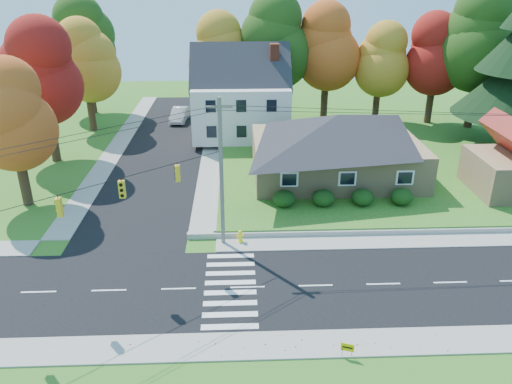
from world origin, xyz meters
TOP-DOWN VIEW (x-y plane):
  - ground at (0.00, 0.00)m, footprint 120.00×120.00m
  - road_main at (0.00, 0.00)m, footprint 90.00×8.00m
  - road_cross at (-8.00, 26.00)m, footprint 8.00×44.00m
  - sidewalk_north at (0.00, 5.00)m, footprint 90.00×2.00m
  - sidewalk_south at (0.00, -5.00)m, footprint 90.00×2.00m
  - lawn at (13.00, 21.00)m, footprint 30.00×30.00m
  - ranch_house at (8.00, 16.00)m, footprint 14.60×10.60m
  - colonial_house at (0.04, 28.00)m, footprint 10.40×8.40m
  - hedge_row at (7.50, 9.80)m, footprint 10.70×1.70m
  - traffic_infrastructure at (-0.15, 1.35)m, footprint 38.10×10.66m
  - tree_lot_0 at (-2.00, 34.00)m, footprint 6.72×6.72m
  - tree_lot_1 at (4.00, 33.00)m, footprint 7.84×7.84m
  - tree_lot_2 at (10.00, 34.00)m, footprint 7.28×7.28m
  - tree_lot_3 at (16.00, 33.00)m, footprint 6.16×6.16m
  - tree_lot_4 at (22.00, 32.00)m, footprint 6.72×6.72m
  - tree_lot_5 at (26.00, 30.00)m, footprint 8.40×8.40m
  - tree_west_0 at (-17.00, 12.00)m, footprint 6.16×6.16m
  - tree_west_1 at (-18.00, 22.00)m, footprint 7.28×7.28m
  - tree_west_2 at (-17.00, 32.00)m, footprint 6.72×6.72m
  - tree_west_3 at (-19.00, 40.00)m, footprint 7.84×7.84m
  - white_car at (-7.42, 35.38)m, footprint 2.13×5.06m
  - fire_hydrant at (-0.36, 5.29)m, footprint 0.52×0.40m
  - yard_sign at (4.60, -5.91)m, footprint 0.61×0.23m

SIDE VIEW (x-z plane):
  - ground at x=0.00m, z-range 0.00..0.00m
  - road_main at x=0.00m, z-range 0.00..0.02m
  - road_cross at x=-8.00m, z-range 0.00..0.02m
  - sidewalk_north at x=0.00m, z-range 0.00..0.08m
  - sidewalk_south at x=0.00m, z-range 0.00..0.08m
  - lawn at x=13.00m, z-range 0.00..0.50m
  - fire_hydrant at x=-0.36m, z-range -0.02..0.89m
  - yard_sign at x=4.60m, z-range 0.17..0.96m
  - white_car at x=-7.42m, z-range 0.02..1.65m
  - hedge_row at x=7.50m, z-range 0.50..1.77m
  - ranch_house at x=8.00m, z-range 0.57..5.97m
  - colonial_house at x=0.04m, z-range -0.22..9.38m
  - traffic_infrastructure at x=-0.15m, z-range 0.15..10.15m
  - tree_west_0 at x=-17.00m, z-range 1.42..12.89m
  - tree_lot_3 at x=16.00m, z-range 1.92..13.39m
  - tree_west_2 at x=-17.00m, z-range 1.55..14.06m
  - tree_lot_0 at x=-2.00m, z-range 2.05..14.56m
  - tree_lot_4 at x=22.00m, z-range 2.05..14.56m
  - tree_west_1 at x=-18.00m, z-range 1.68..15.24m
  - tree_lot_2 at x=10.00m, z-range 2.18..15.74m
  - tree_west_3 at x=-19.00m, z-range 1.81..16.41m
  - tree_lot_1 at x=4.00m, z-range 2.31..16.91m
  - tree_lot_5 at x=26.00m, z-range 2.45..18.09m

